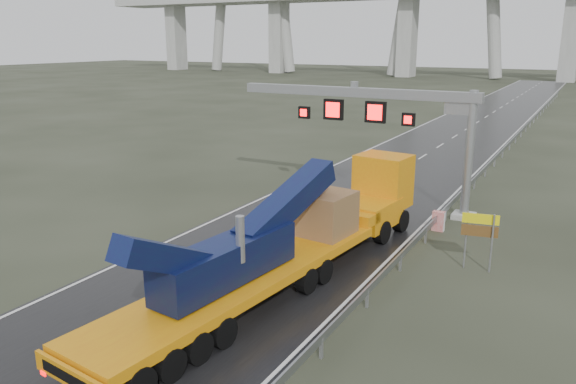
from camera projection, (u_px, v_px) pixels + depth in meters
The scene contains 7 objects.
ground at pixel (154, 326), 19.87m from camera, with size 400.00×400.00×0.00m, color #292D1F.
road at pixel (440, 146), 53.65m from camera, with size 11.00×200.00×0.02m, color black.
guardrail at pixel (488, 165), 42.18m from camera, with size 0.20×140.00×1.40m, color gray, non-canonical shape.
sign_gantry at pixel (387, 114), 32.61m from camera, with size 14.90×1.20×7.42m.
heavy_haul_truck at pixel (308, 229), 24.39m from camera, with size 5.14×20.45×4.76m.
exit_sign_pair at pixel (480, 230), 24.25m from camera, with size 1.52×0.34×2.63m.
striped_barrier at pixel (438, 221), 29.67m from camera, with size 0.63×0.34×1.06m, color red.
Camera 1 is at (12.85, -13.39, 9.79)m, focal length 35.00 mm.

